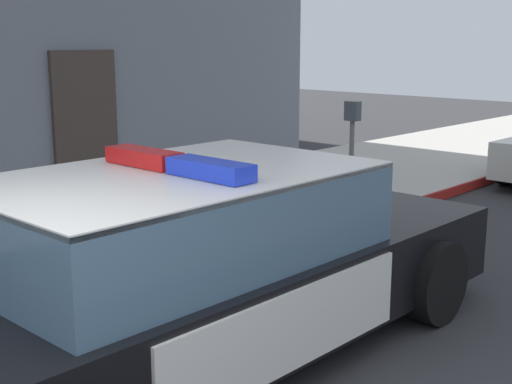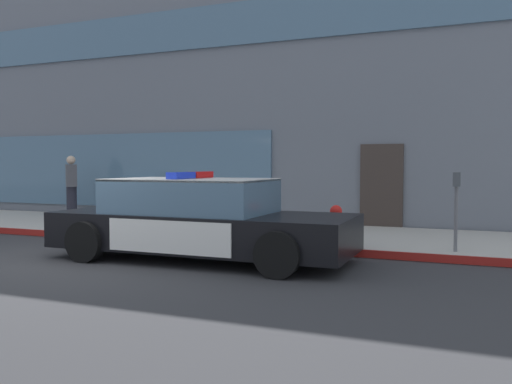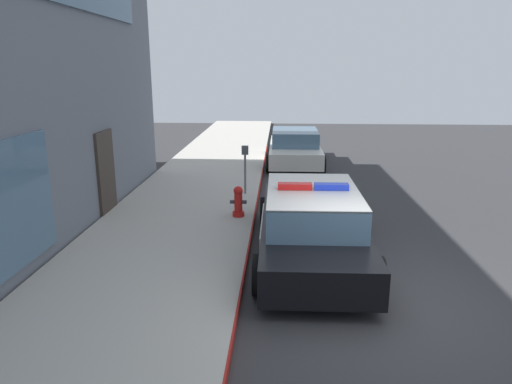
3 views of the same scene
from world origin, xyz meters
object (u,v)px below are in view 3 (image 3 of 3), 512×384
Objects in this scene: parking_meter at (245,161)px; car_down_street at (295,147)px; police_cruiser at (311,223)px; fire_hydrant at (238,202)px.

car_down_street is at bearing -17.07° from parking_meter.
police_cruiser is at bearing -158.78° from parking_meter.
fire_hydrant is (1.99, 1.58, -0.18)m from police_cruiser.
police_cruiser is 1.13× the size of car_down_street.
police_cruiser is at bearing -141.61° from fire_hydrant.
parking_meter reaches higher than fire_hydrant.
parking_meter is (-4.90, 1.50, 0.45)m from car_down_street.
police_cruiser is 8.94m from car_down_street.
police_cruiser reaches higher than parking_meter.
car_down_street reaches higher than fire_hydrant.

